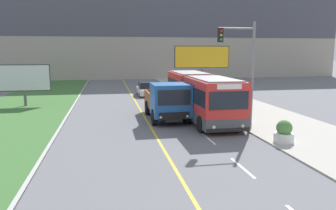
% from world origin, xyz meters
% --- Properties ---
extents(apartment_block_background, '(80.00, 8.04, 20.42)m').
position_xyz_m(apartment_block_background, '(0.00, 55.79, 10.21)').
color(apartment_block_background, '#A89E8E').
rests_on(apartment_block_background, ground_plane).
extents(city_bus, '(2.74, 11.67, 3.08)m').
position_xyz_m(city_bus, '(3.96, 18.37, 1.56)').
color(city_bus, red).
rests_on(city_bus, ground_plane).
extents(dump_truck, '(2.53, 6.28, 2.65)m').
position_xyz_m(dump_truck, '(1.43, 17.25, 1.34)').
color(dump_truck, black).
rests_on(dump_truck, ground_plane).
extents(car_distant, '(1.80, 4.30, 1.45)m').
position_xyz_m(car_distant, '(1.55, 30.93, 0.69)').
color(car_distant, silver).
rests_on(car_distant, ground_plane).
extents(traffic_light_mast, '(2.28, 0.32, 6.44)m').
position_xyz_m(traffic_light_mast, '(5.30, 13.98, 4.07)').
color(traffic_light_mast, slate).
rests_on(traffic_light_mast, ground_plane).
extents(billboard_large, '(6.09, 0.24, 5.32)m').
position_xyz_m(billboard_large, '(7.55, 30.16, 4.00)').
color(billboard_large, '#59595B').
rests_on(billboard_large, ground_plane).
extents(billboard_small, '(4.41, 0.24, 3.63)m').
position_xyz_m(billboard_small, '(-9.67, 25.70, 2.41)').
color(billboard_small, '#59595B').
rests_on(billboard_small, ground_plane).
extents(planter_round_near, '(1.01, 1.01, 1.16)m').
position_xyz_m(planter_round_near, '(6.29, 10.78, 0.59)').
color(planter_round_near, silver).
rests_on(planter_round_near, sidewalk_right).
extents(planter_round_second, '(1.15, 1.15, 1.29)m').
position_xyz_m(planter_round_second, '(6.19, 15.78, 0.64)').
color(planter_round_second, silver).
rests_on(planter_round_second, sidewalk_right).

